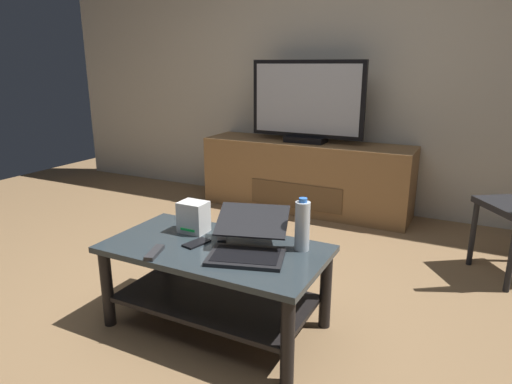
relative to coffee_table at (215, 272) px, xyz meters
name	(u,v)px	position (x,y,z in m)	size (l,w,h in m)	color
ground_plane	(208,324)	(-0.04, -0.02, -0.31)	(7.68, 7.68, 0.00)	olive
back_wall	(348,54)	(-0.04, 2.36, 1.09)	(6.40, 0.12, 2.80)	beige
coffee_table	(215,272)	(0.00, 0.00, 0.00)	(1.10, 0.59, 0.44)	#2D383D
media_cabinet	(305,176)	(-0.30, 2.03, 0.01)	(1.91, 0.48, 0.64)	olive
television	(307,103)	(-0.30, 2.01, 0.68)	(1.03, 0.20, 0.71)	black
laptop	(249,241)	(0.19, 0.01, 0.20)	(0.45, 0.49, 0.18)	black
router_box	(194,217)	(-0.21, 0.12, 0.22)	(0.15, 0.12, 0.17)	white
water_bottle_near	(302,226)	(0.40, 0.16, 0.26)	(0.07, 0.07, 0.26)	silver
cell_phone	(196,244)	(-0.10, -0.02, 0.14)	(0.07, 0.14, 0.01)	black
tv_remote	(221,236)	(-0.03, 0.11, 0.15)	(0.04, 0.16, 0.02)	#2D2D30
soundbar_remote	(154,253)	(-0.20, -0.21, 0.15)	(0.04, 0.16, 0.02)	#2D2D30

